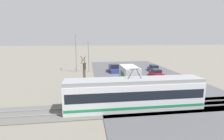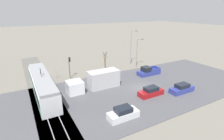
{
  "view_description": "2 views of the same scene",
  "coord_description": "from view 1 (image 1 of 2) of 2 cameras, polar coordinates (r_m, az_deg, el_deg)",
  "views": [
    {
      "loc": [
        11.07,
        34.41,
        7.99
      ],
      "look_at": [
        7.01,
        5.83,
        2.7
      ],
      "focal_mm": 28.0,
      "sensor_mm": 36.0,
      "label": 1
    },
    {
      "loc": [
        -23.26,
        18.79,
        13.68
      ],
      "look_at": [
        4.06,
        3.7,
        3.0
      ],
      "focal_mm": 28.0,
      "sensor_mm": 36.0,
      "label": 2
    }
  ],
  "objects": [
    {
      "name": "sedan_car_2",
      "position": [
        43.46,
        13.49,
        0.45
      ],
      "size": [
        1.71,
        4.62,
        1.54
      ],
      "rotation": [
        0.0,
        0.0,
        3.14
      ],
      "color": "navy",
      "rests_on": "ground"
    },
    {
      "name": "ground_plane",
      "position": [
        37.02,
        9.53,
        -2.23
      ],
      "size": [
        320.0,
        320.0,
        0.0
      ],
      "primitive_type": "plane",
      "color": "slate"
    },
    {
      "name": "traffic_light_pole",
      "position": [
        25.18,
        -8.82,
        -1.25
      ],
      "size": [
        0.28,
        0.47,
        4.52
      ],
      "color": "#47474C",
      "rests_on": "ground"
    },
    {
      "name": "road_surface",
      "position": [
        37.01,
        9.53,
        -2.17
      ],
      "size": [
        19.31,
        47.66,
        0.08
      ],
      "color": "#4C4C51",
      "rests_on": "ground"
    },
    {
      "name": "street_tree",
      "position": [
        33.66,
        -9.28,
        0.27
      ],
      "size": [
        1.12,
        0.93,
        4.75
      ],
      "color": "brown",
      "rests_on": "ground"
    },
    {
      "name": "light_rail_tram",
      "position": [
        20.08,
        7.29,
        -7.77
      ],
      "size": [
        15.55,
        2.83,
        4.59
      ],
      "color": "silver",
      "rests_on": "ground"
    },
    {
      "name": "rail_bed",
      "position": [
        22.88,
        21.87,
        -10.71
      ],
      "size": [
        67.48,
        4.4,
        0.22
      ],
      "color": "#5B5954",
      "rests_on": "ground"
    },
    {
      "name": "sedan_car_0",
      "position": [
        32.67,
        24.73,
        -3.41
      ],
      "size": [
        1.79,
        4.22,
        1.61
      ],
      "rotation": [
        0.0,
        0.0,
        3.14
      ],
      "color": "silver",
      "rests_on": "ground"
    },
    {
      "name": "sedan_car_1",
      "position": [
        37.76,
        14.24,
        -1.07
      ],
      "size": [
        1.72,
        4.42,
        1.52
      ],
      "rotation": [
        0.0,
        0.0,
        3.14
      ],
      "color": "maroon",
      "rests_on": "ground"
    },
    {
      "name": "pickup_truck",
      "position": [
        41.5,
        0.65,
        0.4
      ],
      "size": [
        2.06,
        5.21,
        1.91
      ],
      "color": "navy",
      "rests_on": "ground"
    },
    {
      "name": "no_parking_sign",
      "position": [
        23.05,
        -11.64,
        -6.78
      ],
      "size": [
        0.32,
        0.08,
        2.07
      ],
      "color": "gray",
      "rests_on": "ground"
    },
    {
      "name": "street_lamp_mid_block",
      "position": [
        42.0,
        -11.66,
        6.19
      ],
      "size": [
        0.36,
        1.95,
        8.89
      ],
      "color": "gray",
      "rests_on": "ground"
    },
    {
      "name": "street_lamp_near_crossing",
      "position": [
        41.81,
        -7.65,
        5.09
      ],
      "size": [
        0.36,
        1.95,
        7.19
      ],
      "color": "gray",
      "rests_on": "ground"
    },
    {
      "name": "box_truck",
      "position": [
        29.13,
        6.36,
        -2.51
      ],
      "size": [
        2.62,
        9.7,
        3.12
      ],
      "color": "silver",
      "rests_on": "ground"
    }
  ]
}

